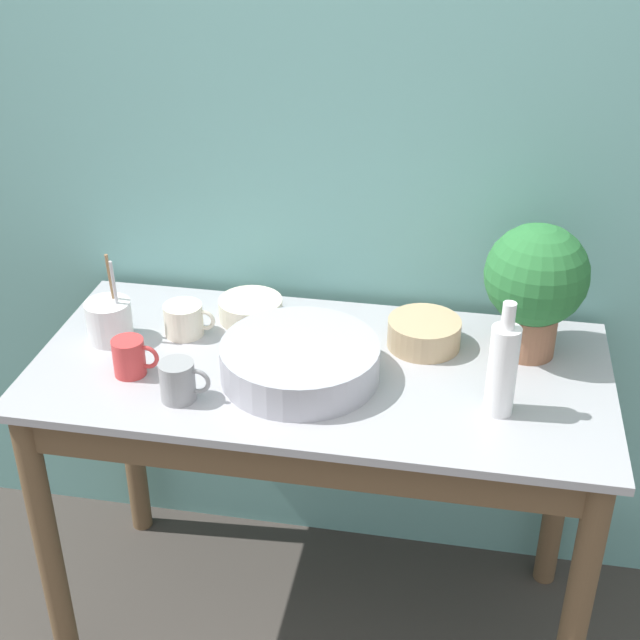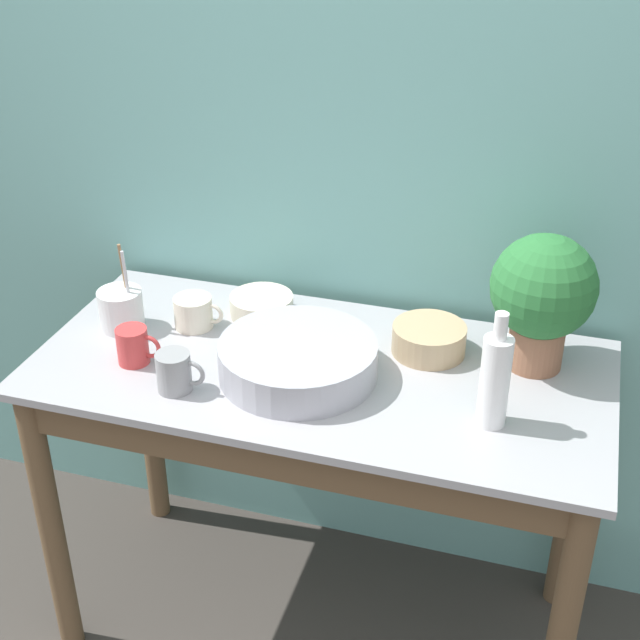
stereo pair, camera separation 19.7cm
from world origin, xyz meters
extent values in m
cube|color=#70ADA8|center=(0.00, 0.68, 1.20)|extent=(6.00, 0.05, 2.40)
cylinder|color=brown|center=(-0.61, 0.05, 0.40)|extent=(0.06, 0.06, 0.80)
cylinder|color=brown|center=(-0.61, 0.58, 0.40)|extent=(0.06, 0.06, 0.80)
cylinder|color=brown|center=(0.61, 0.58, 0.40)|extent=(0.06, 0.06, 0.80)
cube|color=brown|center=(0.00, 0.05, 0.75)|extent=(1.21, 0.02, 0.10)
cube|color=#9E9EA3|center=(0.00, 0.31, 0.81)|extent=(1.31, 0.63, 0.02)
cylinder|color=#8C5B42|center=(0.46, 0.46, 0.87)|extent=(0.12, 0.12, 0.10)
sphere|color=#286B33|center=(0.46, 0.46, 1.02)|extent=(0.23, 0.23, 0.23)
cylinder|color=#A8A8B2|center=(-0.04, 0.26, 0.86)|extent=(0.36, 0.36, 0.08)
cylinder|color=white|center=(0.40, 0.21, 0.92)|extent=(0.06, 0.06, 0.20)
cylinder|color=white|center=(0.40, 0.21, 1.05)|extent=(0.03, 0.03, 0.06)
cylinder|color=#C63838|center=(-0.41, 0.21, 0.86)|extent=(0.07, 0.07, 0.09)
torus|color=#C63838|center=(-0.37, 0.21, 0.86)|extent=(0.06, 0.01, 0.06)
cylinder|color=gray|center=(-0.28, 0.13, 0.86)|extent=(0.08, 0.08, 0.09)
torus|color=gray|center=(-0.23, 0.13, 0.86)|extent=(0.06, 0.01, 0.06)
cylinder|color=beige|center=(-0.35, 0.40, 0.85)|extent=(0.09, 0.09, 0.08)
torus|color=beige|center=(-0.30, 0.40, 0.86)|extent=(0.05, 0.01, 0.05)
cylinder|color=tan|center=(0.22, 0.45, 0.85)|extent=(0.17, 0.17, 0.07)
cylinder|color=beige|center=(-0.21, 0.50, 0.84)|extent=(0.16, 0.16, 0.05)
cylinder|color=silver|center=(-0.51, 0.34, 0.86)|extent=(0.11, 0.11, 0.10)
cylinder|color=#B7B7BC|center=(-0.49, 0.34, 0.92)|extent=(0.01, 0.02, 0.21)
cylinder|color=olive|center=(-0.51, 0.37, 0.92)|extent=(0.01, 0.03, 0.22)
camera|label=1|loc=(0.31, -1.37, 1.91)|focal=50.00mm
camera|label=2|loc=(0.50, -1.33, 1.91)|focal=50.00mm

